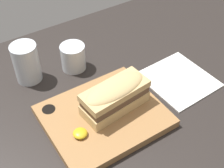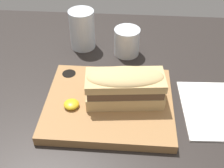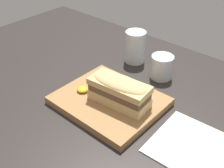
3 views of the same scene
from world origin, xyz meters
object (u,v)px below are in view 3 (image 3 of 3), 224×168
serving_board (109,101)px  water_glass (135,49)px  wine_glass (162,67)px  napkin (190,145)px  sandwich (119,90)px

serving_board → water_glass: size_ratio=2.51×
wine_glass → napkin: 31.04cm
sandwich → wine_glass: sandwich is taller
napkin → wine_glass: bearing=136.5°
serving_board → water_glass: (-9.69, 24.56, 3.84)cm
napkin → water_glass: bearing=146.0°
water_glass → wine_glass: bearing=-11.5°
serving_board → sandwich: size_ratio=1.63×
water_glass → wine_glass: water_glass is taller
serving_board → sandwich: sandwich is taller
wine_glass → water_glass: bearing=168.5°
water_glass → wine_glass: 13.28cm
sandwich → serving_board: bearing=-177.3°
serving_board → water_glass: bearing=111.5°
serving_board → napkin: bearing=1.6°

